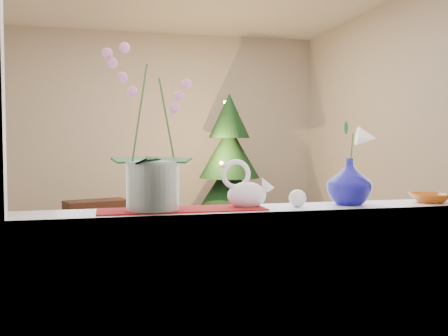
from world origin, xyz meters
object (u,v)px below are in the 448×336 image
Objects in this scene: swan at (247,185)px; xmas_tree at (229,166)px; paperweight at (297,198)px; amber_dish at (430,199)px; blue_vase at (349,178)px; side_table at (96,223)px; orchid_pot at (152,128)px.

swan is 0.13× the size of xmas_tree.
paperweight is 0.67m from amber_dish.
blue_vase is 4.16m from side_table.
side_table is at bearing -178.63° from xmas_tree.
paperweight is at bearing -179.94° from amber_dish.
swan is 0.23m from paperweight.
orchid_pot reaches higher than paperweight.
paperweight is (0.63, -0.02, -0.31)m from orchid_pot.
side_table is (-0.30, 3.91, -1.00)m from orchid_pot.
amber_dish is (0.89, -0.02, -0.08)m from swan.
side_table is (-0.71, 3.90, -0.76)m from swan.
blue_vase is 0.27m from paperweight.
xmas_tree is (0.01, 3.97, -0.04)m from amber_dish.
amber_dish is at bearing 21.37° from swan.
side_table is (-0.93, 3.93, -0.70)m from paperweight.
swan is 0.33× the size of side_table.
swan is 0.49m from blue_vase.
orchid_pot reaches higher than blue_vase.
paperweight is (0.23, -0.03, -0.06)m from swan.
orchid_pot is 8.96× the size of paperweight.
orchid_pot is at bearing -179.93° from blue_vase.
amber_dish is 0.08× the size of xmas_tree.
side_table is at bearing 106.99° from blue_vase.
swan is 1.55× the size of amber_dish.
orchid_pot is 4.54× the size of amber_dish.
swan reaches higher than paperweight.
orchid_pot is 2.94× the size of swan.
paperweight is at bearing 16.60° from swan.
blue_vase is 0.35× the size of side_table.
blue_vase is 1.60× the size of amber_dish.
xmas_tree is at bearing 71.62° from orchid_pot.
swan is 4.04m from side_table.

